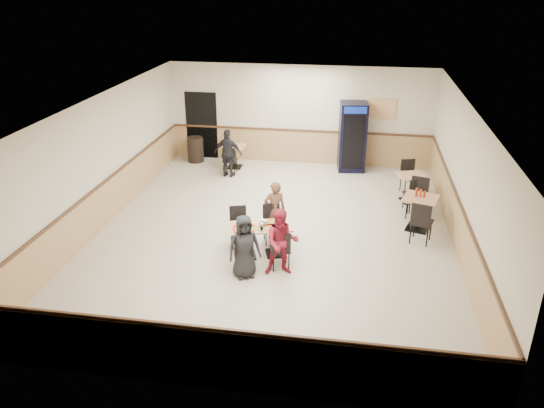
% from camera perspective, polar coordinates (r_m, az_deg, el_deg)
% --- Properties ---
extents(ground, '(10.00, 10.00, 0.00)m').
position_cam_1_polar(ground, '(12.15, 0.19, -3.18)').
color(ground, beige).
rests_on(ground, ground).
extents(room_shell, '(10.00, 10.00, 10.00)m').
position_cam_1_polar(room_shell, '(14.13, 8.98, 3.07)').
color(room_shell, silver).
rests_on(room_shell, ground).
extents(main_table, '(1.41, 1.00, 0.69)m').
position_cam_1_polar(main_table, '(11.05, -1.22, -3.43)').
color(main_table, black).
rests_on(main_table, ground).
extents(main_chairs, '(1.53, 1.77, 0.87)m').
position_cam_1_polar(main_chairs, '(11.05, -1.46, -3.55)').
color(main_chairs, black).
rests_on(main_chairs, ground).
extents(diner_woman_left, '(0.75, 0.65, 1.30)m').
position_cam_1_polar(diner_woman_left, '(10.24, -3.00, -4.60)').
color(diner_woman_left, black).
rests_on(diner_woman_left, ground).
extents(diner_woman_right, '(0.77, 0.66, 1.38)m').
position_cam_1_polar(diner_woman_right, '(10.30, 1.07, -4.13)').
color(diner_woman_right, maroon).
rests_on(diner_woman_right, ground).
extents(diner_man_opposite, '(0.57, 0.47, 1.34)m').
position_cam_1_polar(diner_man_opposite, '(11.70, 0.31, -0.64)').
color(diner_man_opposite, brown).
rests_on(diner_man_opposite, ground).
extents(lone_diner, '(0.85, 0.42, 1.40)m').
position_cam_1_polar(lone_diner, '(15.34, -4.74, 5.45)').
color(lone_diner, black).
rests_on(lone_diner, ground).
extents(tabletop_clutter, '(1.15, 0.81, 0.12)m').
position_cam_1_polar(tabletop_clutter, '(10.88, -1.27, -2.40)').
color(tabletop_clutter, red).
rests_on(tabletop_clutter, main_table).
extents(side_table_near, '(0.93, 0.93, 0.80)m').
position_cam_1_polar(side_table_near, '(12.59, 15.58, -0.44)').
color(side_table_near, black).
rests_on(side_table_near, ground).
extents(side_table_near_chair_south, '(0.58, 0.58, 1.01)m').
position_cam_1_polar(side_table_near_chair_south, '(12.02, 15.83, -1.78)').
color(side_table_near_chair_south, black).
rests_on(side_table_near_chair_south, ground).
extents(side_table_near_chair_north, '(0.58, 0.58, 1.01)m').
position_cam_1_polar(side_table_near_chair_north, '(13.18, 15.32, 0.59)').
color(side_table_near_chair_north, black).
rests_on(side_table_near_chair_north, ground).
extents(side_table_far, '(0.85, 0.85, 0.73)m').
position_cam_1_polar(side_table_far, '(14.10, 14.75, 2.10)').
color(side_table_far, black).
rests_on(side_table_far, ground).
extents(side_table_far_chair_south, '(0.53, 0.53, 0.92)m').
position_cam_1_polar(side_table_far_chair_south, '(13.57, 14.92, 1.11)').
color(side_table_far_chair_south, black).
rests_on(side_table_far_chair_south, ground).
extents(side_table_far_chair_north, '(0.53, 0.53, 0.92)m').
position_cam_1_polar(side_table_far_chair_north, '(14.65, 14.57, 2.84)').
color(side_table_far_chair_north, black).
rests_on(side_table_far_chair_north, ground).
extents(condiment_caddy, '(0.23, 0.06, 0.20)m').
position_cam_1_polar(condiment_caddy, '(12.49, 15.59, 1.15)').
color(condiment_caddy, '#A52D0B').
rests_on(condiment_caddy, side_table_near).
extents(back_table, '(0.65, 0.65, 0.69)m').
position_cam_1_polar(back_table, '(16.13, -4.05, 5.49)').
color(back_table, black).
rests_on(back_table, ground).
extents(back_table_chair_lone, '(0.41, 0.41, 0.87)m').
position_cam_1_polar(back_table_chair_lone, '(15.63, -4.51, 4.78)').
color(back_table_chair_lone, black).
rests_on(back_table_chair_lone, ground).
extents(pepsi_cooler, '(0.86, 0.86, 2.04)m').
position_cam_1_polar(pepsi_cooler, '(15.93, 8.63, 7.17)').
color(pepsi_cooler, black).
rests_on(pepsi_cooler, ground).
extents(trash_bin, '(0.49, 0.49, 0.78)m').
position_cam_1_polar(trash_bin, '(16.81, -8.23, 5.83)').
color(trash_bin, black).
rests_on(trash_bin, ground).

